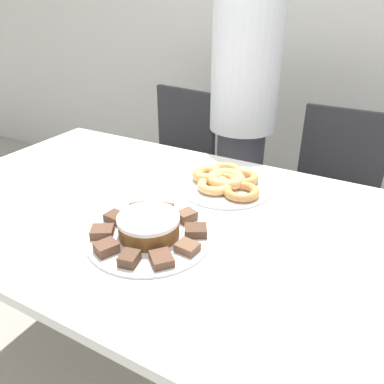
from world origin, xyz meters
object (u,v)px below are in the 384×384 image
person_standing (243,114)px  plate_cake (149,236)px  office_chair_right (327,212)px  office_chair_left (171,174)px  frosted_cake (149,226)px  plate_donuts (225,185)px

person_standing → plate_cake: size_ratio=4.68×
office_chair_right → office_chair_left: bearing=-178.5°
office_chair_right → plate_cake: size_ratio=2.61×
person_standing → office_chair_right: person_standing is taller
office_chair_left → frosted_cake: size_ratio=5.29×
office_chair_right → plate_cake: 1.10m
frosted_cake → person_standing: bearing=97.1°
person_standing → office_chair_right: bearing=4.6°
office_chair_left → plate_donuts: office_chair_left is taller
office_chair_left → office_chair_right: same height
office_chair_left → frosted_cake: bearing=-52.3°
office_chair_right → plate_cake: office_chair_right is taller
office_chair_left → plate_donuts: 0.93m
frosted_cake → plate_donuts: bearing=82.0°
plate_cake → frosted_cake: (0.00, 0.00, 0.03)m
plate_cake → plate_donuts: 0.38m
person_standing → plate_cake: (0.12, -0.95, -0.08)m
person_standing → office_chair_left: size_ratio=1.80×
office_chair_right → plate_cake: bearing=-106.8°
office_chair_right → frosted_cake: 1.11m
office_chair_left → plate_donuts: size_ratio=2.71×
office_chair_right → plate_donuts: 0.75m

